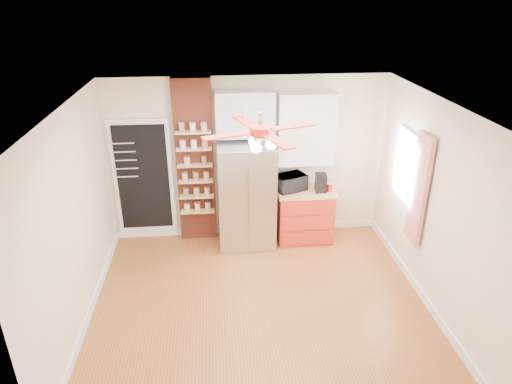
{
  "coord_description": "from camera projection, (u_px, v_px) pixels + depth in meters",
  "views": [
    {
      "loc": [
        -0.53,
        -4.99,
        3.96
      ],
      "look_at": [
        0.03,
        0.9,
        1.25
      ],
      "focal_mm": 32.0,
      "sensor_mm": 36.0,
      "label": 1
    }
  ],
  "objects": [
    {
      "name": "upper_glass_cabinet",
      "position": [
        245.0,
        114.0,
        6.96
      ],
      "size": [
        0.9,
        0.35,
        0.7
      ],
      "primitive_type": "cube",
      "color": "white",
      "rests_on": "wall_back"
    },
    {
      "name": "pantry_jar_oats",
      "position": [
        187.0,
        160.0,
        7.16
      ],
      "size": [
        0.13,
        0.13,
        0.12
      ],
      "primitive_type": "cylinder",
      "rotation": [
        0.0,
        0.0,
        -0.38
      ],
      "color": "#C0AD93",
      "rests_on": "brick_pillar"
    },
    {
      "name": "wall_back",
      "position": [
        248.0,
        159.0,
        7.46
      ],
      "size": [
        4.5,
        0.02,
        2.7
      ],
      "primitive_type": "cube",
      "color": "beige",
      "rests_on": "floor"
    },
    {
      "name": "brick_pillar",
      "position": [
        195.0,
        162.0,
        7.31
      ],
      "size": [
        0.6,
        0.16,
        2.7
      ],
      "primitive_type": "cube",
      "color": "brown",
      "rests_on": "floor"
    },
    {
      "name": "wall_left",
      "position": [
        73.0,
        223.0,
        5.45
      ],
      "size": [
        0.02,
        4.0,
        2.7
      ],
      "primitive_type": "cube",
      "color": "beige",
      "rests_on": "floor"
    },
    {
      "name": "wall_front",
      "position": [
        285.0,
        324.0,
        3.83
      ],
      "size": [
        4.5,
        0.02,
        2.7
      ],
      "primitive_type": "cube",
      "color": "beige",
      "rests_on": "floor"
    },
    {
      "name": "chalkboard",
      "position": [
        143.0,
        178.0,
        7.38
      ],
      "size": [
        0.95,
        0.05,
        1.95
      ],
      "color": "white",
      "rests_on": "wall_back"
    },
    {
      "name": "canister_right",
      "position": [
        327.0,
        184.0,
        7.49
      ],
      "size": [
        0.12,
        0.12,
        0.13
      ],
      "primitive_type": "cylinder",
      "rotation": [
        0.0,
        0.0,
        0.18
      ],
      "color": "red",
      "rests_on": "red_cabinet"
    },
    {
      "name": "ceiling",
      "position": [
        261.0,
        108.0,
        5.08
      ],
      "size": [
        4.5,
        4.5,
        0.0
      ],
      "primitive_type": "plane",
      "color": "white",
      "rests_on": "wall_back"
    },
    {
      "name": "ceiling_fan",
      "position": [
        261.0,
        132.0,
        5.2
      ],
      "size": [
        1.4,
        1.4,
        0.44
      ],
      "color": "silver",
      "rests_on": "ceiling"
    },
    {
      "name": "floor",
      "position": [
        260.0,
        303.0,
        6.21
      ],
      "size": [
        4.5,
        4.5,
        0.0
      ],
      "primitive_type": "plane",
      "color": "#9C5727",
      "rests_on": "ground"
    },
    {
      "name": "canister_left",
      "position": [
        329.0,
        188.0,
        7.35
      ],
      "size": [
        0.1,
        0.1,
        0.13
      ],
      "primitive_type": "cylinder",
      "rotation": [
        0.0,
        0.0,
        0.11
      ],
      "color": "#AA0912",
      "rests_on": "red_cabinet"
    },
    {
      "name": "fridge",
      "position": [
        246.0,
        195.0,
        7.31
      ],
      "size": [
        0.9,
        0.7,
        1.75
      ],
      "primitive_type": "cube",
      "color": "#A9A8AD",
      "rests_on": "floor"
    },
    {
      "name": "coffee_maker",
      "position": [
        321.0,
        183.0,
        7.32
      ],
      "size": [
        0.18,
        0.21,
        0.3
      ],
      "primitive_type": "cube",
      "rotation": [
        0.0,
        0.0,
        -0.07
      ],
      "color": "black",
      "rests_on": "red_cabinet"
    },
    {
      "name": "toaster_oven",
      "position": [
        290.0,
        183.0,
        7.37
      ],
      "size": [
        0.57,
        0.49,
        0.27
      ],
      "primitive_type": "imported",
      "rotation": [
        0.0,
        0.0,
        0.42
      ],
      "color": "black",
      "rests_on": "red_cabinet"
    },
    {
      "name": "upper_shelf_unit",
      "position": [
        306.0,
        129.0,
        7.18
      ],
      "size": [
        0.9,
        0.3,
        1.15
      ],
      "primitive_type": "cube",
      "color": "white",
      "rests_on": "wall_back"
    },
    {
      "name": "window",
      "position": [
        407.0,
        167.0,
        6.57
      ],
      "size": [
        0.04,
        0.75,
        1.05
      ],
      "primitive_type": "cube",
      "color": "white",
      "rests_on": "wall_right"
    },
    {
      "name": "pantry_jar_beans",
      "position": [
        204.0,
        161.0,
        7.16
      ],
      "size": [
        0.09,
        0.09,
        0.12
      ],
      "primitive_type": "cylinder",
      "rotation": [
        0.0,
        0.0,
        0.18
      ],
      "color": "#8A6446",
      "rests_on": "brick_pillar"
    },
    {
      "name": "red_cabinet",
      "position": [
        304.0,
        214.0,
        7.62
      ],
      "size": [
        0.94,
        0.64,
        0.9
      ],
      "color": "red",
      "rests_on": "floor"
    },
    {
      "name": "curtain",
      "position": [
        419.0,
        189.0,
        6.11
      ],
      "size": [
        0.06,
        0.4,
        1.55
      ],
      "primitive_type": "cube",
      "color": "red",
      "rests_on": "wall_right"
    },
    {
      "name": "wall_right",
      "position": [
        435.0,
        207.0,
        5.84
      ],
      "size": [
        0.02,
        4.0,
        2.7
      ],
      "primitive_type": "cube",
      "color": "beige",
      "rests_on": "floor"
    }
  ]
}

